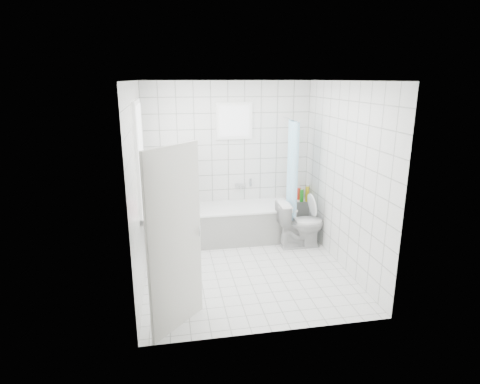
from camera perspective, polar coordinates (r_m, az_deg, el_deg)
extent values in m
plane|color=white|center=(5.83, 0.73, -10.91)|extent=(3.00, 3.00, 0.00)
plane|color=white|center=(5.21, 0.84, 15.56)|extent=(3.00, 3.00, 0.00)
cube|color=white|center=(6.82, -1.67, 4.62)|extent=(2.80, 0.02, 2.60)
cube|color=white|center=(3.98, 4.98, -3.68)|extent=(2.80, 0.02, 2.60)
cube|color=white|center=(5.29, -14.26, 0.85)|extent=(0.02, 3.00, 2.60)
cube|color=white|center=(5.80, 14.48, 2.13)|extent=(0.02, 3.00, 2.60)
cube|color=white|center=(5.52, -13.82, 4.67)|extent=(0.01, 0.90, 1.40)
cube|color=white|center=(6.69, -0.79, 10.05)|extent=(0.50, 0.01, 0.50)
cube|color=white|center=(5.70, -12.89, -2.62)|extent=(0.18, 1.02, 0.08)
cube|color=silver|center=(4.25, -9.21, -6.87)|extent=(0.57, 0.61, 2.00)
cube|color=white|center=(6.75, -0.32, -4.52)|extent=(1.81, 0.75, 0.55)
cube|color=white|center=(6.66, -0.32, -2.18)|extent=(1.83, 0.77, 0.03)
cube|color=white|center=(6.46, -8.84, -1.22)|extent=(0.15, 0.85, 1.50)
cube|color=white|center=(7.27, 8.58, -3.20)|extent=(0.40, 0.24, 0.55)
imported|color=silver|center=(6.51, 8.59, -4.51)|extent=(0.75, 0.44, 0.76)
cylinder|color=silver|center=(6.54, 7.22, 10.23)|extent=(0.02, 0.80, 0.02)
cube|color=silver|center=(6.91, 0.01, 0.96)|extent=(0.18, 0.06, 0.06)
imported|color=#2ED3D2|center=(5.50, -12.93, -1.79)|extent=(0.12, 0.12, 0.20)
imported|color=white|center=(5.59, -12.89, -1.56)|extent=(0.17, 0.17, 0.18)
imported|color=#C84D6C|center=(5.34, -13.01, -1.91)|extent=(0.14, 0.14, 0.27)
cylinder|color=green|center=(7.06, 8.77, -0.51)|extent=(0.06, 0.06, 0.22)
cylinder|color=red|center=(7.18, 8.36, -0.24)|extent=(0.06, 0.06, 0.21)
cylinder|color=yellow|center=(7.09, 9.54, -0.26)|extent=(0.06, 0.06, 0.27)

